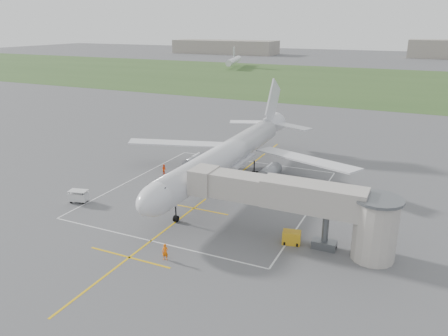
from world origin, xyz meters
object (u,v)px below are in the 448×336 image
at_px(gpu_unit, 291,238).
at_px(ramp_worker_wing, 164,169).
at_px(airliner, 228,155).
at_px(jet_bridge, 306,205).
at_px(ramp_worker_nose, 165,252).
at_px(baggage_cart, 79,196).

xyz_separation_m(gpu_unit, ramp_worker_wing, (-25.38, 13.99, 0.07)).
distance_m(airliner, ramp_worker_wing, 11.51).
height_order(airliner, jet_bridge, airliner).
bearing_deg(jet_bridge, ramp_worker_nose, -142.44).
bearing_deg(airliner, gpu_unit, -45.46).
xyz_separation_m(airliner, ramp_worker_nose, (3.67, -23.52, -3.51)).
bearing_deg(gpu_unit, airliner, 123.45).
distance_m(airliner, jet_bridge, 21.22).
bearing_deg(jet_bridge, ramp_worker_wing, 153.05).
relative_size(jet_bridge, gpu_unit, 10.70).
bearing_deg(ramp_worker_wing, baggage_cart, 96.69).
height_order(gpu_unit, baggage_cart, baggage_cart).
distance_m(gpu_unit, ramp_worker_nose, 13.95).
bearing_deg(airliner, ramp_worker_wing, -176.26).
bearing_deg(ramp_worker_wing, ramp_worker_nose, 145.26).
xyz_separation_m(ramp_worker_nose, ramp_worker_wing, (-14.58, 22.81, -0.09)).
bearing_deg(baggage_cart, gpu_unit, -11.89).
xyz_separation_m(gpu_unit, ramp_worker_nose, (-10.81, -8.82, 0.16)).
distance_m(baggage_cart, ramp_worker_wing, 15.43).
bearing_deg(gpu_unit, ramp_worker_nose, -151.88).
relative_size(airliner, ramp_worker_nose, 26.35).
bearing_deg(ramp_worker_nose, baggage_cart, 141.64).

